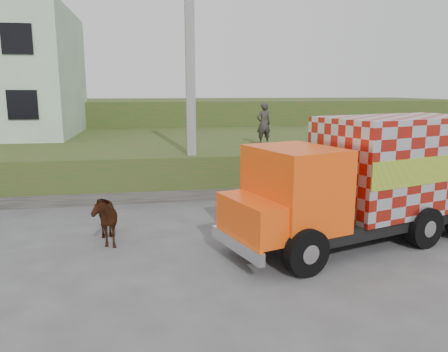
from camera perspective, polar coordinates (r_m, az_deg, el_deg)
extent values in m
plane|color=#474749|center=(11.16, 3.31, -8.21)|extent=(120.00, 120.00, 0.00)
cube|color=#274E1A|center=(20.60, -2.90, 2.94)|extent=(40.00, 12.00, 1.50)
cube|color=#274E1A|center=(32.41, -5.45, 7.25)|extent=(40.00, 12.00, 3.00)
cube|color=#595651|center=(14.87, -7.89, -2.53)|extent=(16.00, 0.50, 0.40)
cube|color=gray|center=(14.92, -4.41, 12.31)|extent=(0.30, 0.30, 8.00)
cube|color=black|center=(11.43, 17.84, -5.19)|extent=(6.42, 3.75, 0.31)
cube|color=#EE490C|center=(9.81, 9.24, -1.50)|extent=(2.17, 2.46, 1.80)
cube|color=#EE490C|center=(9.38, 4.03, -5.37)|extent=(1.43, 2.07, 0.81)
cube|color=silver|center=(11.94, 21.87, 1.64)|extent=(4.59, 3.31, 2.34)
cube|color=yellow|center=(11.27, 26.06, 0.77)|extent=(3.95, 1.29, 0.63)
cube|color=yellow|center=(12.67, 18.14, 2.40)|extent=(3.95, 1.29, 0.63)
cube|color=silver|center=(9.33, 1.60, -8.92)|extent=(0.76, 2.01, 0.27)
cylinder|color=black|center=(9.07, 10.64, -9.74)|extent=(1.04, 0.60, 0.99)
cylinder|color=black|center=(10.67, 3.78, -6.33)|extent=(1.04, 0.60, 0.99)
cylinder|color=black|center=(11.47, 24.67, -6.10)|extent=(1.04, 0.60, 0.99)
cylinder|color=black|center=(12.78, 17.39, -3.87)|extent=(1.04, 0.60, 0.99)
cylinder|color=black|center=(13.81, 21.65, -3.05)|extent=(1.04, 0.60, 0.99)
imported|color=black|center=(11.10, -15.62, -5.22)|extent=(1.07, 1.66, 1.29)
imported|color=#2E2B29|center=(17.76, 5.20, 6.80)|extent=(0.69, 0.53, 1.71)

